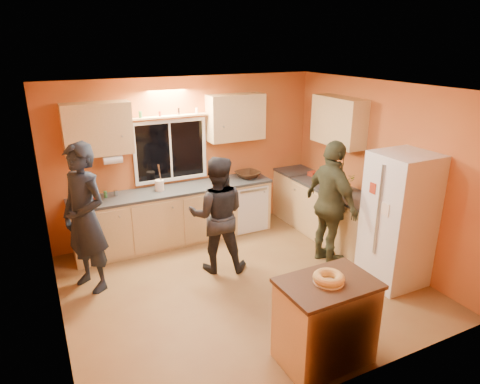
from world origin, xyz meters
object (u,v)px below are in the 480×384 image
refrigerator (399,220)px  person_left (85,219)px  island (325,321)px  person_center (217,215)px  person_right (331,204)px

refrigerator → person_left: (-3.70, 1.67, 0.08)m
island → person_center: bearing=95.0°
refrigerator → person_left: size_ratio=0.91×
refrigerator → person_right: (-0.47, 0.81, 0.02)m
refrigerator → person_center: (-2.00, 1.36, -0.07)m
refrigerator → person_right: person_right is taller
person_left → refrigerator: bearing=35.4°
person_center → person_right: size_ratio=0.91×
island → person_center: (-0.22, 2.20, 0.37)m
island → person_left: bearing=126.7°
island → person_center: person_center is taller
person_left → person_right: bearing=44.8°
refrigerator → person_center: bearing=145.7°
refrigerator → island: bearing=-154.8°
refrigerator → person_right: 0.94m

